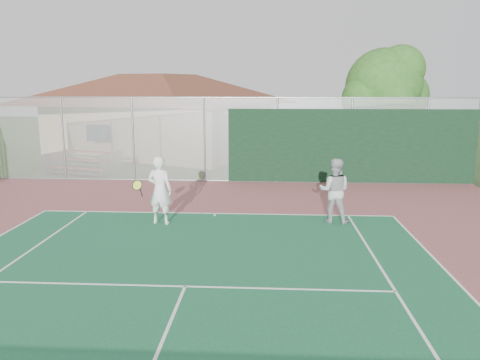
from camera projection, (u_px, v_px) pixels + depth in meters
The scene contains 6 objects.
back_fence at pixel (280, 143), 19.20m from camera, with size 20.08×0.11×3.53m.
clubhouse at pixel (159, 106), 27.95m from camera, with size 15.17×12.92×5.54m.
bleachers at pixel (84, 162), 21.41m from camera, with size 3.10×2.30×1.00m.
tree at pixel (386, 89), 21.68m from camera, with size 4.17×3.95×5.81m.
player_white_front at pixel (160, 191), 13.40m from camera, with size 1.15×0.77×1.98m.
player_grey_back at pixel (334, 191), 13.56m from camera, with size 1.04×0.89×1.88m.
Camera 1 is at (1.59, -2.21, 3.90)m, focal length 35.00 mm.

